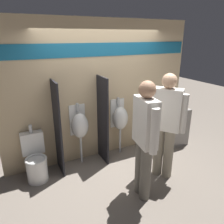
{
  "coord_description": "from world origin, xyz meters",
  "views": [
    {
      "loc": [
        -1.72,
        -3.23,
        2.39
      ],
      "look_at": [
        0.0,
        0.17,
        1.05
      ],
      "focal_mm": 35.0,
      "sensor_mm": 36.0,
      "label": 1
    }
  ],
  "objects_px": {
    "sink_basin": "(162,106)",
    "toilet": "(36,161)",
    "person_with_lanyard": "(145,137)",
    "cell_phone": "(157,113)",
    "urinal_near_counter": "(80,126)",
    "urinal_far": "(120,118)",
    "person_in_vest": "(166,123)"
  },
  "relations": [
    {
      "from": "sink_basin",
      "to": "toilet",
      "type": "bearing_deg",
      "value": -178.83
    },
    {
      "from": "toilet",
      "to": "person_with_lanyard",
      "type": "relative_size",
      "value": 0.52
    },
    {
      "from": "cell_phone",
      "to": "person_with_lanyard",
      "type": "relative_size",
      "value": 0.08
    },
    {
      "from": "urinal_near_counter",
      "to": "urinal_far",
      "type": "relative_size",
      "value": 1.0
    },
    {
      "from": "toilet",
      "to": "person_in_vest",
      "type": "bearing_deg",
      "value": -24.39
    },
    {
      "from": "sink_basin",
      "to": "urinal_near_counter",
      "type": "distance_m",
      "value": 1.89
    },
    {
      "from": "sink_basin",
      "to": "toilet",
      "type": "relative_size",
      "value": 0.43
    },
    {
      "from": "urinal_far",
      "to": "person_in_vest",
      "type": "bearing_deg",
      "value": -74.68
    },
    {
      "from": "toilet",
      "to": "person_in_vest",
      "type": "relative_size",
      "value": 0.52
    },
    {
      "from": "sink_basin",
      "to": "urinal_far",
      "type": "height_order",
      "value": "urinal_far"
    },
    {
      "from": "toilet",
      "to": "sink_basin",
      "type": "bearing_deg",
      "value": 1.17
    },
    {
      "from": "person_with_lanyard",
      "to": "urinal_far",
      "type": "bearing_deg",
      "value": -4.58
    },
    {
      "from": "urinal_near_counter",
      "to": "urinal_far",
      "type": "distance_m",
      "value": 0.87
    },
    {
      "from": "sink_basin",
      "to": "person_in_vest",
      "type": "xyz_separation_m",
      "value": [
        -0.72,
        -0.98,
        0.1
      ]
    },
    {
      "from": "toilet",
      "to": "cell_phone",
      "type": "bearing_deg",
      "value": -2.53
    },
    {
      "from": "urinal_near_counter",
      "to": "toilet",
      "type": "bearing_deg",
      "value": -171.09
    },
    {
      "from": "cell_phone",
      "to": "person_with_lanyard",
      "type": "xyz_separation_m",
      "value": [
        -1.07,
        -1.08,
        0.15
      ]
    },
    {
      "from": "urinal_near_counter",
      "to": "person_with_lanyard",
      "type": "distance_m",
      "value": 1.45
    },
    {
      "from": "urinal_near_counter",
      "to": "toilet",
      "type": "relative_size",
      "value": 1.26
    },
    {
      "from": "sink_basin",
      "to": "toilet",
      "type": "height_order",
      "value": "sink_basin"
    },
    {
      "from": "person_in_vest",
      "to": "person_with_lanyard",
      "type": "distance_m",
      "value": 0.67
    },
    {
      "from": "sink_basin",
      "to": "toilet",
      "type": "xyz_separation_m",
      "value": [
        -2.75,
        -0.06,
        -0.57
      ]
    },
    {
      "from": "sink_basin",
      "to": "person_in_vest",
      "type": "distance_m",
      "value": 1.22
    },
    {
      "from": "cell_phone",
      "to": "person_in_vest",
      "type": "bearing_deg",
      "value": -119.39
    },
    {
      "from": "toilet",
      "to": "urinal_near_counter",
      "type": "bearing_deg",
      "value": 8.91
    },
    {
      "from": "sink_basin",
      "to": "cell_phone",
      "type": "distance_m",
      "value": 0.32
    },
    {
      "from": "sink_basin",
      "to": "urinal_far",
      "type": "relative_size",
      "value": 0.34
    },
    {
      "from": "cell_phone",
      "to": "toilet",
      "type": "distance_m",
      "value": 2.54
    },
    {
      "from": "urinal_near_counter",
      "to": "urinal_far",
      "type": "height_order",
      "value": "same"
    },
    {
      "from": "person_in_vest",
      "to": "toilet",
      "type": "bearing_deg",
      "value": 28.27
    },
    {
      "from": "sink_basin",
      "to": "urinal_far",
      "type": "xyz_separation_m",
      "value": [
        -1.01,
        0.08,
        -0.13
      ]
    },
    {
      "from": "cell_phone",
      "to": "urinal_far",
      "type": "xyz_separation_m",
      "value": [
        -0.75,
        0.25,
        -0.07
      ]
    }
  ]
}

